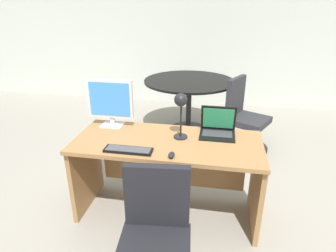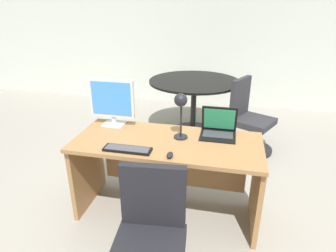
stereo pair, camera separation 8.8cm
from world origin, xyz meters
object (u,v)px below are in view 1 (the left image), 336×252
Objects in this scene: mouse at (172,155)px; meeting_chair_near at (244,121)px; meeting_table at (189,93)px; keyboard at (128,150)px; monitor at (110,101)px; desk_lamp at (181,106)px; office_chair at (155,248)px; desk at (168,161)px; laptop at (218,125)px.

mouse is 1.93m from meeting_chair_near.
meeting_chair_near is at bearing -27.61° from meeting_table.
keyboard is 0.30× the size of meeting_table.
mouse is at bearing -37.45° from monitor.
meeting_table is (-0.13, 1.84, -0.44)m from desk_lamp.
desk_lamp is at bearing -14.07° from monitor.
meeting_table is 0.91m from meeting_chair_near.
desk_lamp is 0.47× the size of office_chair.
desk is at bearing -175.73° from desk_lamp.
keyboard is 4.45× the size of mouse.
meeting_chair_near is (1.03, 1.73, -0.38)m from keyboard.
meeting_table is at bearing 93.99° from desk_lamp.
laptop is 0.61m from mouse.
keyboard is at bearing 174.60° from mouse.
meeting_chair_near is at bearing 43.41° from monitor.
desk_lamp reaches higher than laptop.
office_chair reaches higher than meeting_table.
meeting_table is at bearing 92.88° from mouse.
mouse is (0.35, -0.03, 0.01)m from keyboard.
keyboard is at bearing -132.32° from desk.
desk_lamp is at bearing 4.27° from desk.
monitor is at bearing 123.10° from keyboard.
desk_lamp is (0.37, 0.30, 0.29)m from keyboard.
mouse is 2.18m from meeting_table.
desk is 3.91× the size of desk_lamp.
meeting_table is at bearing 90.80° from desk.
office_chair is at bearing -92.32° from mouse.
keyboard is at bearing 121.22° from office_chair.
desk is 1.63m from meeting_chair_near.
office_chair is at bearing -58.78° from keyboard.
laptop reaches higher than meeting_chair_near.
meeting_table is at bearing 152.39° from meeting_chair_near.
monitor reaches higher than mouse.
keyboard is at bearing -96.44° from meeting_table.
meeting_chair_near is (0.69, 2.28, 0.04)m from office_chair.
desk is 4.15× the size of keyboard.
meeting_chair_near is (0.67, 1.76, -0.39)m from mouse.
laptop is 0.84m from keyboard.
laptop is 0.75× the size of desk_lamp.
meeting_table is at bearing 71.81° from monitor.
desk_lamp is at bearing -86.01° from meeting_table.
desk_lamp reaches higher than keyboard.
laptop is at bearing -105.26° from meeting_chair_near.
mouse reaches higher than desk.
meeting_chair_near is at bearing 59.37° from keyboard.
meeting_chair_near is at bearing 69.10° from mouse.
mouse is 0.09× the size of meeting_chair_near.
monitor reaches higher than keyboard.
office_chair is 2.38m from meeting_chair_near.
desk_lamp is 0.43× the size of meeting_chair_near.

